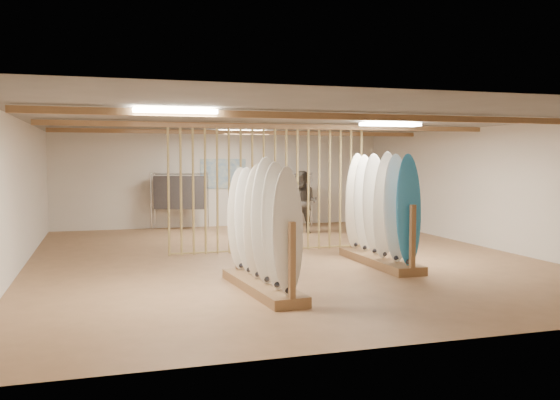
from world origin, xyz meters
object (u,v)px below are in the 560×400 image
object	(u,v)px
rack_right	(380,228)
shopper_a	(244,198)
shopper_b	(303,198)
clothing_rack_a	(180,192)
rack_left	(262,247)
clothing_rack_b	(286,191)

from	to	relation	value
rack_right	shopper_a	bearing A→B (deg)	105.29
shopper_b	clothing_rack_a	bearing A→B (deg)	-167.51
rack_left	shopper_a	world-z (taller)	shopper_a
rack_left	rack_right	size ratio (longest dim) A/B	0.97
rack_right	clothing_rack_b	world-z (taller)	rack_right
clothing_rack_b	rack_right	bearing A→B (deg)	-71.29
rack_left	rack_right	bearing A→B (deg)	24.57
rack_right	clothing_rack_b	size ratio (longest dim) A/B	1.58
rack_right	shopper_b	world-z (taller)	rack_right
rack_right	clothing_rack_b	xyz separation A→B (m)	(0.18, 6.63, 0.36)
clothing_rack_a	shopper_a	size ratio (longest dim) A/B	0.83
shopper_a	clothing_rack_a	bearing A→B (deg)	-19.97
clothing_rack_a	shopper_b	xyz separation A→B (m)	(3.14, -1.77, -0.11)
rack_left	clothing_rack_a	xyz separation A→B (m)	(-0.20, 8.35, 0.40)
rack_right	clothing_rack_a	distance (m)	7.40
clothing_rack_a	clothing_rack_b	bearing A→B (deg)	15.16
rack_left	clothing_rack_a	bearing A→B (deg)	86.25
clothing_rack_a	clothing_rack_b	world-z (taller)	clothing_rack_a
clothing_rack_a	shopper_b	world-z (taller)	shopper_b
rack_right	clothing_rack_a	bearing A→B (deg)	113.34
clothing_rack_a	clothing_rack_b	xyz separation A→B (m)	(3.18, -0.13, -0.01)
rack_left	shopper_b	bearing A→B (deg)	60.80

